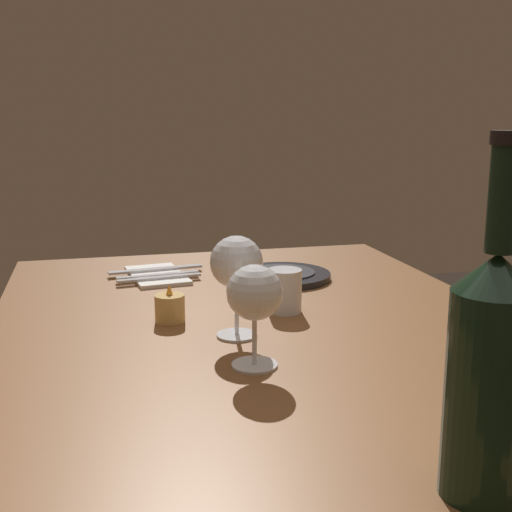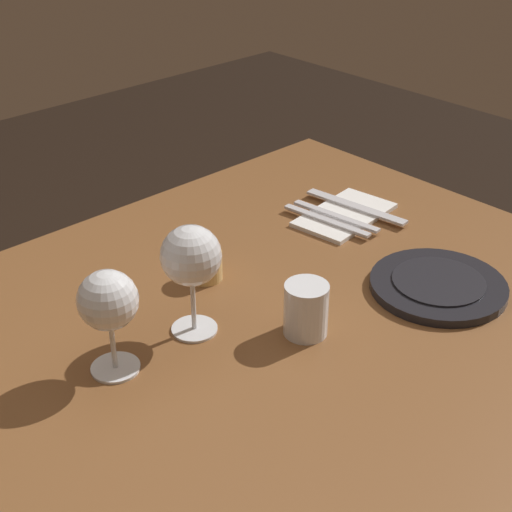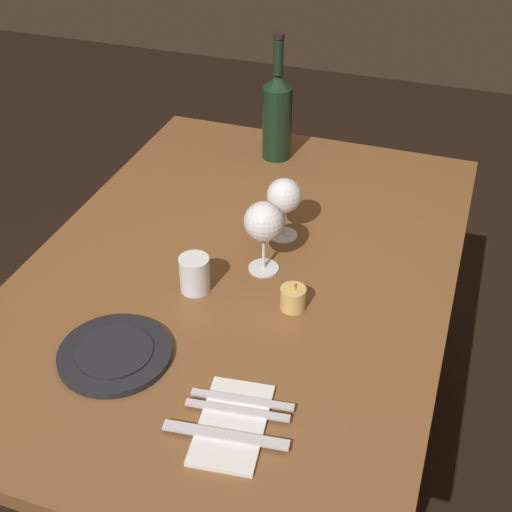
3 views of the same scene
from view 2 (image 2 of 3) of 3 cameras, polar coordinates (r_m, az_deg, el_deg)
dining_table at (r=1.13m, az=-2.41°, el=-10.16°), size 1.30×0.90×0.74m
wine_glass_left at (r=0.98m, az=-10.98°, el=-3.42°), size 0.08×0.08×0.15m
wine_glass_right at (r=1.03m, az=-4.87°, el=-0.15°), size 0.08×0.08×0.17m
water_tumbler at (r=1.07m, az=3.74°, el=-4.19°), size 0.06×0.06×0.08m
votive_candle at (r=1.20m, az=-3.75°, el=-0.75°), size 0.05×0.05×0.07m
dinner_plate at (r=1.21m, az=13.43°, el=-2.13°), size 0.21×0.21×0.02m
folded_napkin at (r=1.41m, az=6.63°, el=3.07°), size 0.20×0.13×0.01m
fork_inner at (r=1.39m, az=5.97°, el=2.99°), size 0.04×0.18×0.00m
fork_outer at (r=1.37m, az=5.27°, el=2.66°), size 0.04×0.18×0.00m
table_knife at (r=1.42m, az=7.44°, el=3.67°), size 0.05×0.21×0.00m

